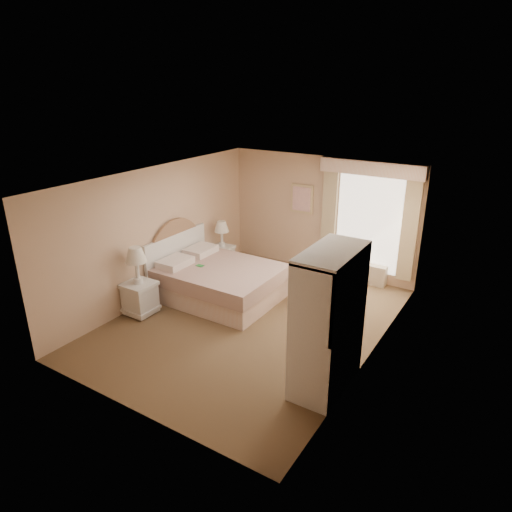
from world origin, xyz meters
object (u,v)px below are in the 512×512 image
Objects in this scene: nightstand_far at (222,251)px; cafe_chair at (310,270)px; armoire at (328,332)px; round_table at (335,274)px; bed at (215,279)px; nightstand_near at (139,290)px.

nightstand_far reaches higher than cafe_chair.
round_table is at bearing 110.44° from armoire.
round_table is 0.33× the size of armoire.
round_table is (1.93, 1.29, 0.07)m from bed.
cafe_chair is (-0.39, -0.31, 0.11)m from round_table.
bed reaches higher than nightstand_far.
nightstand_near is 1.32× the size of cafe_chair.
nightstand_near reaches higher than cafe_chair.
armoire is (3.65, -2.63, 0.42)m from nightstand_far.
bed is 2.32× the size of cafe_chair.
armoire is at bearing -69.56° from round_table.
nightstand_far is (-0.72, 1.24, 0.04)m from bed.
armoire is at bearing -25.30° from bed.
bed is 1.44m from nightstand_far.
round_table is at bearing 52.97° from cafe_chair.
nightstand_near is 1.16× the size of nightstand_far.
bed is at bearing -132.36° from cafe_chair.
nightstand_far reaches higher than round_table.
armoire is at bearing -2.07° from nightstand_near.
armoire reaches higher than round_table.
round_table is (2.66, 0.05, 0.03)m from nightstand_far.
armoire reaches higher than nightstand_far.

